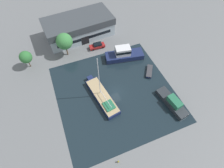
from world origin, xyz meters
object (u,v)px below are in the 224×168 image
Objects in this scene: quay_tree_by_water at (26,57)px; cabin_boat at (172,102)px; warehouse_building at (79,27)px; parked_car at (97,46)px; motor_cruiser at (124,54)px; small_dinghy at (149,71)px; quay_tree_near_building at (64,41)px; sailboat_moored at (102,96)px.

quay_tree_by_water reaches higher than cabin_boat.
warehouse_building is 4.57× the size of parked_car.
cabin_boat is at bearing -156.15° from parked_car.
small_dinghy is at bearing -139.62° from motor_cruiser.
quay_tree_near_building is 0.54× the size of sailboat_moored.
quay_tree_near_building is at bearing 118.49° from cabin_boat.
quay_tree_by_water is 22.80m from sailboat_moored.
warehouse_building is 17.19m from motor_cruiser.
warehouse_building is at bearing 51.68° from quay_tree_near_building.
quay_tree_by_water is 0.40× the size of sailboat_moored.
sailboat_moored is (-1.51, -25.05, -2.30)m from warehouse_building.
motor_cruiser is at bearing 153.54° from small_dinghy.
quay_tree_near_building is at bearing 94.31° from sailboat_moored.
parked_car is 17.37m from small_dinghy.
quay_tree_by_water is 32.85m from small_dinghy.
quay_tree_by_water is at bearing 132.01° from cabin_boat.
warehouse_building is at bearing 26.12° from quay_tree_by_water.
quay_tree_near_building reaches higher than warehouse_building.
warehouse_building is 18.33m from quay_tree_by_water.
parked_car is (19.62, 0.20, -2.76)m from quay_tree_by_water.
quay_tree_near_building is 1.36× the size of quay_tree_by_water.
quay_tree_by_water reaches higher than motor_cruiser.
sailboat_moored is 14.67m from motor_cruiser.
quay_tree_near_building is 0.78× the size of cabin_boat.
quay_tree_near_building reaches higher than quay_tree_by_water.
warehouse_building reaches higher than parked_car.
quay_tree_near_building is at bearing -132.90° from warehouse_building.
cabin_boat is (14.70, -7.75, 0.17)m from sailboat_moored.
warehouse_building is 9.49m from quay_tree_near_building.
cabin_boat is at bearing -72.67° from warehouse_building.
motor_cruiser is at bearing -63.55° from warehouse_building.
warehouse_building is at bearing 154.53° from small_dinghy.
motor_cruiser is at bearing -138.30° from parked_car.
sailboat_moored is at bearing 166.74° from parked_car.
cabin_boat is (29.64, -24.73, -2.70)m from quay_tree_by_water.
small_dinghy is (13.06, -22.14, -2.66)m from warehouse_building.
quay_tree_near_building is 9.83m from parked_car.
warehouse_building is 4.09× the size of quay_tree_by_water.
motor_cruiser reaches higher than parked_car.
quay_tree_by_water reaches higher than parked_car.
sailboat_moored is 1.44× the size of cabin_boat.
motor_cruiser is at bearing 95.39° from cabin_boat.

